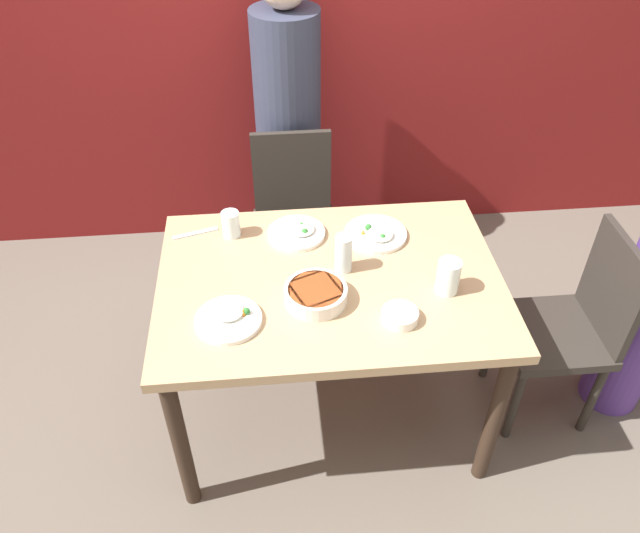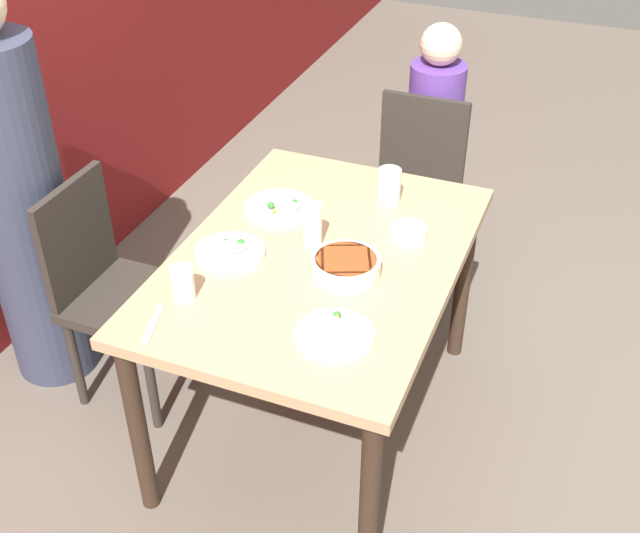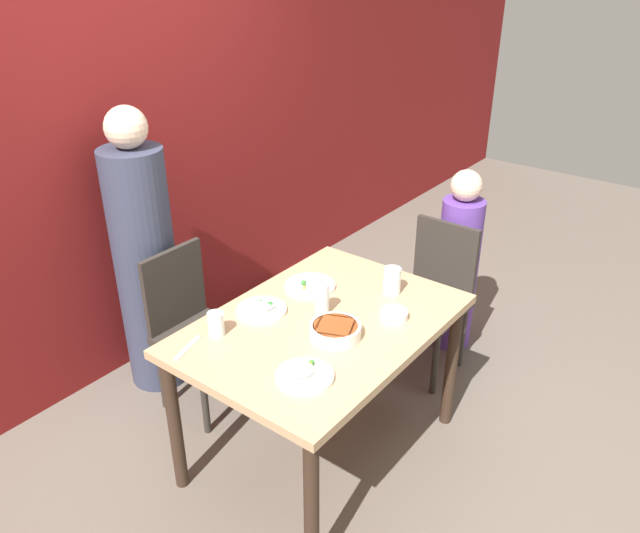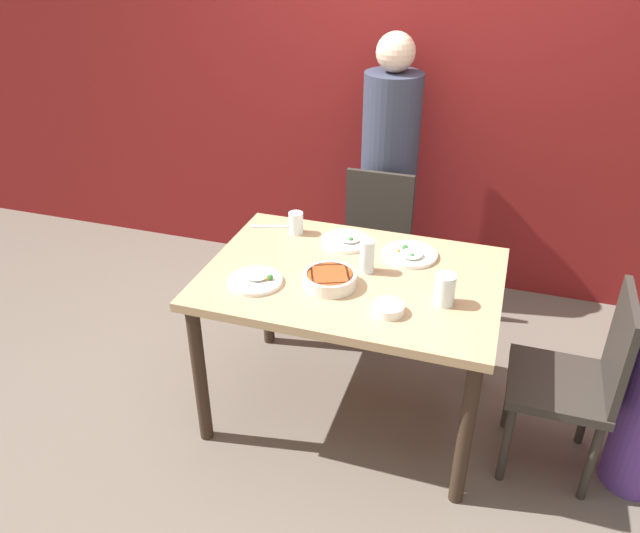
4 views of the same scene
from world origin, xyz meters
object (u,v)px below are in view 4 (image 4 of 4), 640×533
object	(u,v)px
chair_adult_spot	(373,247)
plate_rice_adult	(256,280)
person_adult	(388,183)
bowl_curry	(330,279)
chair_child_spot	(578,378)
glass_water_tall	(445,290)

from	to	relation	value
chair_adult_spot	plate_rice_adult	xyz separation A→B (m)	(-0.28, -0.98, 0.30)
person_adult	bowl_curry	size ratio (longest dim) A/B	7.12
chair_child_spot	glass_water_tall	bearing A→B (deg)	-84.51
person_adult	plate_rice_adult	xyz separation A→B (m)	(-0.28, -1.31, 0.04)
chair_adult_spot	glass_water_tall	xyz separation A→B (m)	(0.50, -0.89, 0.35)
person_adult	bowl_curry	xyz separation A→B (m)	(0.03, -1.24, 0.06)
chair_adult_spot	chair_child_spot	world-z (taller)	same
plate_rice_adult	glass_water_tall	xyz separation A→B (m)	(0.77, 0.08, 0.05)
bowl_curry	chair_child_spot	bearing A→B (deg)	3.52
chair_adult_spot	plate_rice_adult	bearing A→B (deg)	-105.83
chair_child_spot	plate_rice_adult	world-z (taller)	chair_child_spot
chair_adult_spot	glass_water_tall	bearing A→B (deg)	-60.99
person_adult	chair_adult_spot	bearing A→B (deg)	-90.00
bowl_curry	person_adult	bearing A→B (deg)	91.19
chair_adult_spot	chair_child_spot	size ratio (longest dim) A/B	1.00
chair_child_spot	glass_water_tall	size ratio (longest dim) A/B	6.77
chair_adult_spot	chair_child_spot	distance (m)	1.35
person_adult	glass_water_tall	size ratio (longest dim) A/B	12.13
chair_child_spot	glass_water_tall	world-z (taller)	glass_water_tall
bowl_curry	glass_water_tall	distance (m)	0.47
person_adult	plate_rice_adult	bearing A→B (deg)	-101.92
person_adult	plate_rice_adult	world-z (taller)	person_adult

